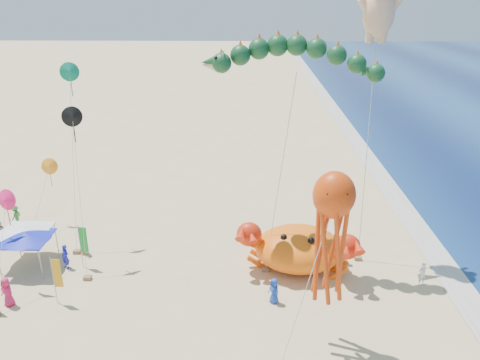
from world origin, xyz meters
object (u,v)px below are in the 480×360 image
Objects in this scene: crab_inflatable at (299,248)px; canopy_blue at (26,236)px; octopus_kite at (331,227)px; canopy_white at (24,230)px; cherub_kite at (380,6)px; dragon_kite at (294,63)px.

canopy_blue is (-18.19, -0.46, 0.89)m from crab_inflatable.
canopy_white is (-19.41, 7.61, -4.42)m from octopus_kite.
canopy_white is at bearing -173.06° from cherub_kite.
canopy_white is at bearing 158.58° from octopus_kite.
crab_inflatable is at bearing 95.21° from octopus_kite.
dragon_kite is 4.22× the size of canopy_white.
dragon_kite is 0.79× the size of cherub_kite.
cherub_kite is at bearing 6.94° from canopy_white.
cherub_kite is (4.55, 3.27, 15.15)m from crab_inflatable.
canopy_blue is 1.05m from canopy_white.
canopy_white is at bearing 178.68° from crab_inflatable.
cherub_kite is 27.10m from canopy_blue.
canopy_blue is 0.94× the size of canopy_white.
canopy_blue is at bearing -57.90° from canopy_white.
crab_inflatable reaches higher than canopy_blue.
dragon_kite is 6.49m from cherub_kite.
octopus_kite is at bearing -110.46° from cherub_kite.
crab_inflatable is 2.29× the size of canopy_white.
dragon_kite is (-0.72, 1.19, 11.99)m from crab_inflatable.
crab_inflatable is 16.15m from cherub_kite.
cherub_kite reaches higher than dragon_kite.
crab_inflatable is 0.54× the size of dragon_kite.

